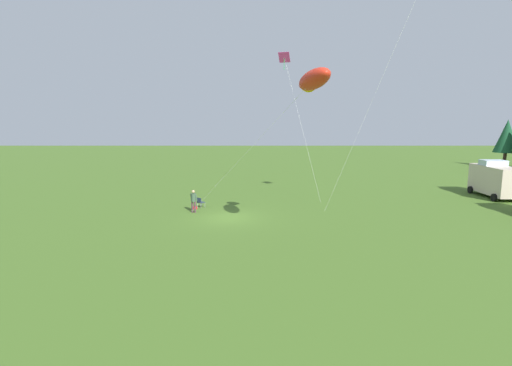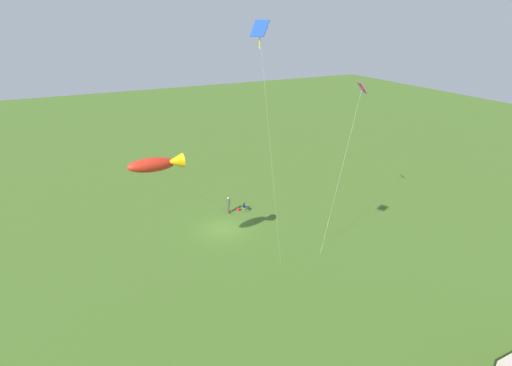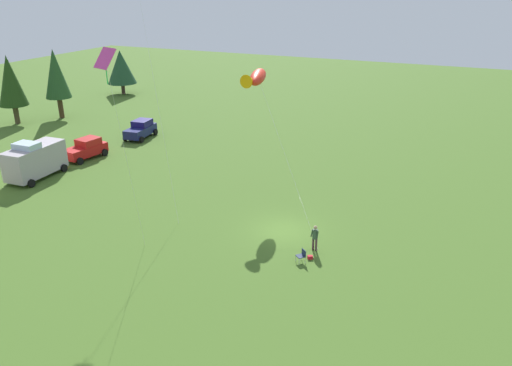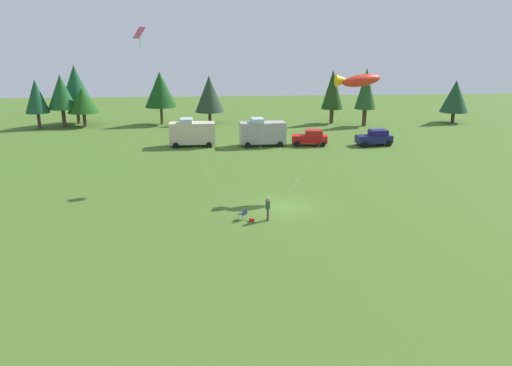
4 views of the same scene
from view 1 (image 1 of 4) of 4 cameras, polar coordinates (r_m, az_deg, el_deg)
ground_plane at (r=28.93m, az=-3.93°, el=-4.99°), size 160.00×160.00×0.00m
person_kite_flyer at (r=30.67m, az=-8.92°, el=-2.32°), size 0.41×0.57×1.74m
folding_chair at (r=32.37m, az=-7.97°, el=-2.66°), size 0.68×0.68×0.82m
backpack_on_grass at (r=31.97m, az=-8.73°, el=-3.52°), size 0.35×0.39×0.22m
van_camper_beige at (r=42.26m, az=31.04°, el=0.45°), size 5.41×2.61×3.34m
kite_large_fish at (r=21.84m, az=8.14°, el=14.33°), size 10.27×8.94×9.73m
kite_diamond_rainbow at (r=39.10m, az=4.19°, el=16.95°), size 5.72×3.53×13.21m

